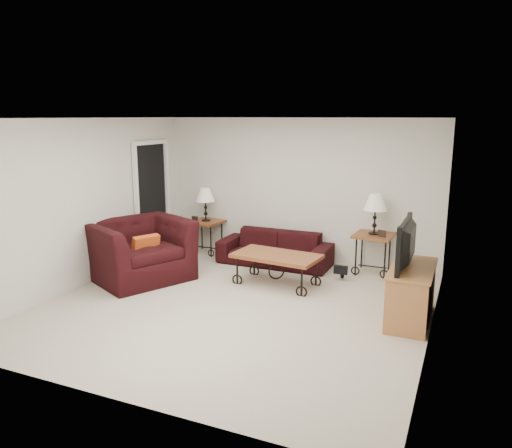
{
  "coord_description": "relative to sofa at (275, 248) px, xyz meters",
  "views": [
    {
      "loc": [
        2.8,
        -5.73,
        2.53
      ],
      "look_at": [
        0.0,
        0.7,
        1.0
      ],
      "focal_mm": 34.92,
      "sensor_mm": 36.0,
      "label": 1
    }
  ],
  "objects": [
    {
      "name": "ground",
      "position": [
        0.22,
        -2.02,
        -0.28
      ],
      "size": [
        5.0,
        5.0,
        0.0
      ],
      "primitive_type": "plane",
      "color": "#B8AB9D",
      "rests_on": "ground"
    },
    {
      "name": "wall_back",
      "position": [
        0.22,
        0.48,
        0.97
      ],
      "size": [
        5.0,
        0.02,
        2.5
      ],
      "primitive_type": "cube",
      "color": "silver",
      "rests_on": "ground"
    },
    {
      "name": "wall_front",
      "position": [
        0.22,
        -4.52,
        0.97
      ],
      "size": [
        5.0,
        0.02,
        2.5
      ],
      "primitive_type": "cube",
      "color": "silver",
      "rests_on": "ground"
    },
    {
      "name": "wall_left",
      "position": [
        -2.28,
        -2.02,
        0.97
      ],
      "size": [
        0.02,
        5.0,
        2.5
      ],
      "primitive_type": "cube",
      "color": "silver",
      "rests_on": "ground"
    },
    {
      "name": "wall_right",
      "position": [
        2.72,
        -2.02,
        0.97
      ],
      "size": [
        0.02,
        5.0,
        2.5
      ],
      "primitive_type": "cube",
      "color": "silver",
      "rests_on": "ground"
    },
    {
      "name": "ceiling",
      "position": [
        0.22,
        -2.02,
        2.22
      ],
      "size": [
        5.0,
        5.0,
        0.0
      ],
      "primitive_type": "plane",
      "color": "white",
      "rests_on": "wall_back"
    },
    {
      "name": "doorway",
      "position": [
        -2.25,
        -0.37,
        0.74
      ],
      "size": [
        0.08,
        0.94,
        2.04
      ],
      "primitive_type": "cube",
      "color": "black",
      "rests_on": "ground"
    },
    {
      "name": "sofa",
      "position": [
        0.0,
        0.0,
        0.0
      ],
      "size": [
        1.94,
        0.76,
        0.57
      ],
      "primitive_type": "imported",
      "color": "black",
      "rests_on": "ground"
    },
    {
      "name": "side_table_left",
      "position": [
        -1.45,
        0.18,
        0.03
      ],
      "size": [
        0.65,
        0.65,
        0.62
      ],
      "primitive_type": "cube",
      "rotation": [
        0.0,
        0.0,
        -0.17
      ],
      "color": "brown",
      "rests_on": "ground"
    },
    {
      "name": "side_table_right",
      "position": [
        1.65,
        0.18,
        0.05
      ],
      "size": [
        0.64,
        0.64,
        0.66
      ],
      "primitive_type": "cube",
      "rotation": [
        0.0,
        0.0,
        -0.06
      ],
      "color": "brown",
      "rests_on": "ground"
    },
    {
      "name": "lamp_left",
      "position": [
        -1.45,
        0.18,
        0.64
      ],
      "size": [
        0.4,
        0.4,
        0.62
      ],
      "primitive_type": null,
      "rotation": [
        0.0,
        0.0,
        -0.17
      ],
      "color": "black",
      "rests_on": "side_table_left"
    },
    {
      "name": "lamp_right",
      "position": [
        1.65,
        0.18,
        0.7
      ],
      "size": [
        0.4,
        0.4,
        0.66
      ],
      "primitive_type": null,
      "rotation": [
        0.0,
        0.0,
        -0.06
      ],
      "color": "black",
      "rests_on": "side_table_right"
    },
    {
      "name": "photo_frame_left",
      "position": [
        -1.6,
        0.03,
        0.38
      ],
      "size": [
        0.12,
        0.02,
        0.1
      ],
      "primitive_type": "cube",
      "rotation": [
        0.0,
        0.0,
        0.01
      ],
      "color": "black",
      "rests_on": "side_table_left"
    },
    {
      "name": "photo_frame_right",
      "position": [
        1.8,
        0.03,
        0.43
      ],
      "size": [
        0.13,
        0.05,
        0.11
      ],
      "primitive_type": "cube",
      "rotation": [
        0.0,
        0.0,
        -0.27
      ],
      "color": "black",
      "rests_on": "side_table_right"
    },
    {
      "name": "coffee_table",
      "position": [
        0.42,
        -0.99,
        -0.04
      ],
      "size": [
        1.35,
        0.82,
        0.48
      ],
      "primitive_type": "cube",
      "rotation": [
        0.0,
        0.0,
        -0.1
      ],
      "color": "brown",
      "rests_on": "ground"
    },
    {
      "name": "armchair",
      "position": [
        -1.65,
        -1.58,
        0.18
      ],
      "size": [
        1.76,
        1.84,
        0.93
      ],
      "primitive_type": "imported",
      "rotation": [
        0.0,
        0.0,
        1.12
      ],
      "color": "black",
      "rests_on": "ground"
    },
    {
      "name": "throw_pillow",
      "position": [
        -1.5,
        -1.63,
        0.24
      ],
      "size": [
        0.28,
        0.43,
        0.42
      ],
      "primitive_type": "cube",
      "rotation": [
        0.0,
        0.0,
        1.12
      ],
      "color": "#D24E1B",
      "rests_on": "armchair"
    },
    {
      "name": "tv_stand",
      "position": [
        2.45,
        -1.57,
        0.06
      ],
      "size": [
        0.48,
        1.16,
        0.69
      ],
      "primitive_type": "cube",
      "color": "#9D603A",
      "rests_on": "ground"
    },
    {
      "name": "television",
      "position": [
        2.43,
        -1.57,
        0.71
      ],
      "size": [
        0.14,
        1.04,
        0.6
      ],
      "primitive_type": "imported",
      "rotation": [
        0.0,
        0.0,
        -1.57
      ],
      "color": "black",
      "rests_on": "tv_stand"
    },
    {
      "name": "backpack",
      "position": [
        1.27,
        -0.29,
        -0.07
      ],
      "size": [
        0.35,
        0.29,
        0.42
      ],
      "primitive_type": "ellipsoid",
      "rotation": [
        0.0,
        0.0,
        -0.11
      ],
      "color": "black",
      "rests_on": "ground"
    }
  ]
}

